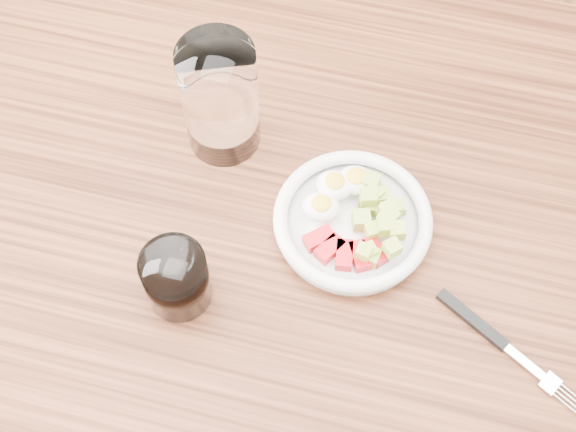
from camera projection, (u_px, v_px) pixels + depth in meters
name	position (u px, v px, depth m)	size (l,w,h in m)	color
ground	(292.00, 403.00, 1.64)	(4.00, 4.00, 0.00)	brown
dining_table	(294.00, 271.00, 1.05)	(1.50, 0.90, 0.77)	brown
bowl	(353.00, 218.00, 0.95)	(0.19, 0.19, 0.05)	white
fork	(491.00, 335.00, 0.89)	(0.18, 0.11, 0.01)	black
water_glass	(220.00, 99.00, 0.95)	(0.09, 0.09, 0.16)	white
coffee_glass	(176.00, 279.00, 0.89)	(0.07, 0.07, 0.08)	white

